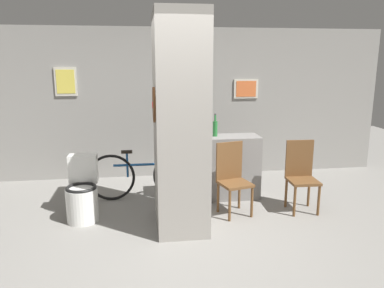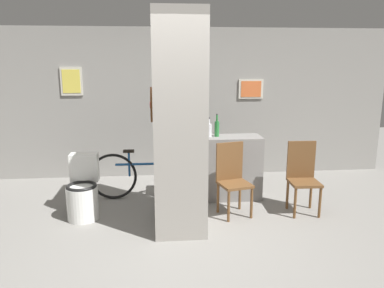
% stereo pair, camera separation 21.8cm
% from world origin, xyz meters
% --- Properties ---
extents(ground_plane, '(14.00, 14.00, 0.00)m').
position_xyz_m(ground_plane, '(0.00, 0.00, 0.00)').
color(ground_plane, gray).
extents(wall_back, '(8.00, 0.09, 2.60)m').
position_xyz_m(wall_back, '(-0.00, 2.63, 1.30)').
color(wall_back, gray).
rests_on(wall_back, ground_plane).
extents(pillar_center, '(0.64, 0.97, 2.60)m').
position_xyz_m(pillar_center, '(0.09, 0.48, 1.30)').
color(pillar_center, gray).
rests_on(pillar_center, ground_plane).
extents(counter_shelf, '(1.17, 0.44, 0.95)m').
position_xyz_m(counter_shelf, '(0.78, 1.36, 0.47)').
color(counter_shelf, gray).
rests_on(counter_shelf, ground_plane).
extents(toilet, '(0.41, 0.57, 0.82)m').
position_xyz_m(toilet, '(-1.16, 0.81, 0.34)').
color(toilet, white).
rests_on(toilet, ground_plane).
extents(chair_near_pillar, '(0.47, 0.47, 0.97)m').
position_xyz_m(chair_near_pillar, '(0.83, 0.75, 0.52)').
color(chair_near_pillar, brown).
rests_on(chair_near_pillar, ground_plane).
extents(chair_by_doorway, '(0.40, 0.40, 0.97)m').
position_xyz_m(chair_by_doorway, '(1.79, 0.74, 0.52)').
color(chair_by_doorway, brown).
rests_on(chair_by_doorway, ground_plane).
extents(bicycle, '(1.67, 0.42, 0.75)m').
position_xyz_m(bicycle, '(-0.35, 1.45, 0.36)').
color(bicycle, black).
rests_on(bicycle, ground_plane).
extents(bottle_tall, '(0.07, 0.07, 0.34)m').
position_xyz_m(bottle_tall, '(0.71, 1.38, 1.07)').
color(bottle_tall, '#267233').
rests_on(bottle_tall, counter_shelf).
extents(bottle_short, '(0.09, 0.09, 0.29)m').
position_xyz_m(bottle_short, '(0.59, 1.39, 1.05)').
color(bottle_short, silver).
rests_on(bottle_short, counter_shelf).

